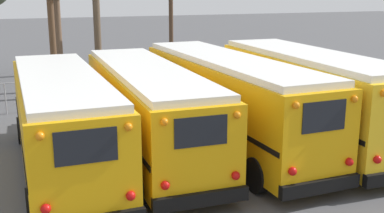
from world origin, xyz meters
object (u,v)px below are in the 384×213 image
at_px(school_bus_1, 147,107).
at_px(school_bus_2, 228,98).
at_px(utility_pole, 96,13).
at_px(school_bus_3, 309,95).
at_px(school_bus_0, 62,119).

height_order(school_bus_1, school_bus_2, school_bus_2).
distance_m(school_bus_1, utility_pole, 10.24).
bearing_deg(school_bus_1, utility_pole, 88.92).
bearing_deg(school_bus_3, school_bus_2, 165.77).
bearing_deg(school_bus_2, school_bus_3, -14.23).
relative_size(school_bus_1, school_bus_3, 1.08).
height_order(school_bus_1, utility_pole, utility_pole).
height_order(school_bus_2, school_bus_3, school_bus_3).
bearing_deg(school_bus_0, utility_pole, 74.03).
bearing_deg(utility_pole, school_bus_3, -62.95).
bearing_deg(utility_pole, school_bus_2, -75.18).
bearing_deg(utility_pole, school_bus_0, -105.97).
bearing_deg(school_bus_2, school_bus_0, -174.73).
height_order(school_bus_0, utility_pole, utility_pole).
relative_size(school_bus_0, utility_pole, 1.15).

